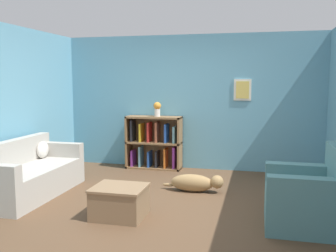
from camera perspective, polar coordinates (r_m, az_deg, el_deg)
name	(u,v)px	position (r m, az deg, el deg)	size (l,w,h in m)	color
ground_plane	(161,203)	(5.41, -1.03, -11.61)	(14.00, 14.00, 0.00)	brown
wall_back	(191,102)	(7.34, 3.45, 3.63)	(5.60, 0.13, 2.60)	#609EB7
wall_left	(1,108)	(6.30, -24.13, 2.51)	(0.13, 5.00, 2.60)	#609EB7
couch	(28,175)	(6.05, -20.53, -7.04)	(0.81, 1.87, 0.83)	#ADA89E
bookshelf	(154,143)	(7.37, -2.10, -2.62)	(1.08, 0.35, 1.03)	olive
recliner_chair	(310,198)	(4.75, 20.81, -10.23)	(0.90, 0.86, 0.98)	slate
coffee_table	(120,201)	(4.85, -7.40, -11.24)	(0.66, 0.57, 0.40)	#846647
dog	(196,183)	(5.90, 4.25, -8.62)	(0.97, 0.24, 0.28)	#9E7A4C
vase	(157,108)	(7.24, -1.64, 2.71)	(0.15, 0.15, 0.28)	silver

